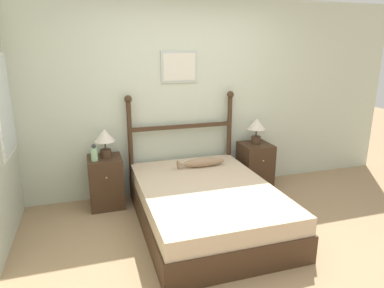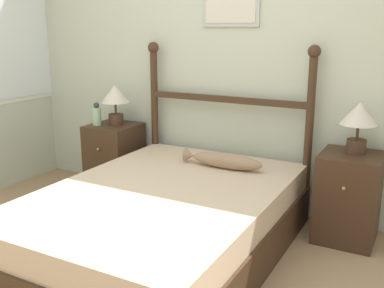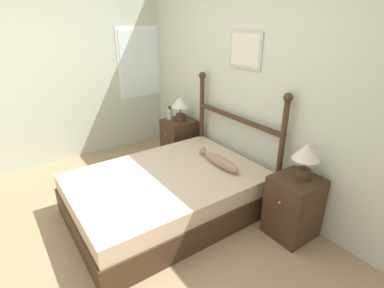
{
  "view_description": "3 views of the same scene",
  "coord_description": "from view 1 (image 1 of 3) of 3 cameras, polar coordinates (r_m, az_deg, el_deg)",
  "views": [
    {
      "loc": [
        -1.27,
        -2.65,
        1.93
      ],
      "look_at": [
        -0.09,
        1.11,
        0.81
      ],
      "focal_mm": 32.0,
      "sensor_mm": 36.0,
      "label": 1
    },
    {
      "loc": [
        1.4,
        -1.69,
        1.48
      ],
      "look_at": [
        -0.03,
        0.96,
        0.7
      ],
      "focal_mm": 42.0,
      "sensor_mm": 36.0,
      "label": 2
    },
    {
      "loc": [
        2.39,
        -0.76,
        2.05
      ],
      "look_at": [
        -0.11,
        0.99,
        0.72
      ],
      "focal_mm": 28.0,
      "sensor_mm": 36.0,
      "label": 3
    }
  ],
  "objects": [
    {
      "name": "table_lamp_left",
      "position": [
        4.26,
        -14.35,
        0.98
      ],
      "size": [
        0.25,
        0.25,
        0.36
      ],
      "color": "#422D1E",
      "rests_on": "nightstand_left"
    },
    {
      "name": "bottle",
      "position": [
        4.2,
        -15.99,
        -1.51
      ],
      "size": [
        0.08,
        0.08,
        0.21
      ],
      "color": "#99C699",
      "rests_on": "nightstand_left"
    },
    {
      "name": "fish_pillow",
      "position": [
        4.35,
        1.66,
        -3.07
      ],
      "size": [
        0.63,
        0.13,
        0.12
      ],
      "color": "#997A5B",
      "rests_on": "bed"
    },
    {
      "name": "table_lamp_right",
      "position": [
        4.84,
        10.71,
        2.95
      ],
      "size": [
        0.25,
        0.25,
        0.36
      ],
      "color": "#422D1E",
      "rests_on": "nightstand_right"
    },
    {
      "name": "nightstand_right",
      "position": [
        4.95,
        10.45,
        -3.51
      ],
      "size": [
        0.41,
        0.45,
        0.63
      ],
      "color": "#3D2819",
      "rests_on": "ground_plane"
    },
    {
      "name": "bed",
      "position": [
        3.89,
        2.36,
        -10.15
      ],
      "size": [
        1.44,
        2.03,
        0.46
      ],
      "color": "#3D2819",
      "rests_on": "ground_plane"
    },
    {
      "name": "wall_back",
      "position": [
        4.61,
        -1.27,
        7.66
      ],
      "size": [
        6.4,
        0.08,
        2.55
      ],
      "color": "beige",
      "rests_on": "ground_plane"
    },
    {
      "name": "headboard",
      "position": [
        4.58,
        -1.71,
        1.24
      ],
      "size": [
        1.47,
        0.1,
        1.36
      ],
      "color": "#3D2819",
      "rests_on": "ground_plane"
    },
    {
      "name": "ground_plane",
      "position": [
        3.52,
        7.14,
        -17.6
      ],
      "size": [
        16.0,
        16.0,
        0.0
      ],
      "primitive_type": "plane",
      "color": "#9E7F5B"
    },
    {
      "name": "nightstand_left",
      "position": [
        4.42,
        -14.14,
        -6.13
      ],
      "size": [
        0.41,
        0.45,
        0.63
      ],
      "color": "#3D2819",
      "rests_on": "ground_plane"
    }
  ]
}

